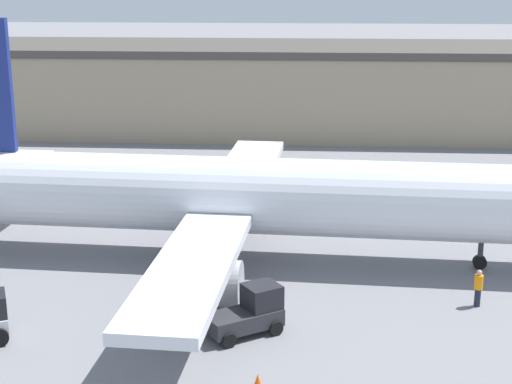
% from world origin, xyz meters
% --- Properties ---
extents(ground_plane, '(400.00, 400.00, 0.00)m').
position_xyz_m(ground_plane, '(0.00, 0.00, 0.00)').
color(ground_plane, slate).
extents(terminal_building, '(96.17, 14.85, 8.12)m').
position_xyz_m(terminal_building, '(-4.45, 35.60, 4.07)').
color(terminal_building, gray).
rests_on(terminal_building, ground_plane).
extents(airplane, '(39.86, 31.51, 12.45)m').
position_xyz_m(airplane, '(-1.00, 0.06, 3.44)').
color(airplane, silver).
rests_on(airplane, ground_plane).
extents(ground_crew_worker, '(0.39, 0.39, 1.76)m').
position_xyz_m(ground_crew_worker, '(10.47, -5.44, 0.94)').
color(ground_crew_worker, '#1E2338').
rests_on(ground_crew_worker, ground_plane).
extents(baggage_tug, '(3.48, 3.08, 2.04)m').
position_xyz_m(baggage_tug, '(0.33, -8.85, 0.93)').
color(baggage_tug, '#2D2D33').
rests_on(baggage_tug, ground_plane).
extents(safety_cone_far, '(0.36, 0.36, 0.55)m').
position_xyz_m(safety_cone_far, '(0.97, -13.38, 0.28)').
color(safety_cone_far, '#EF590F').
rests_on(safety_cone_far, ground_plane).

